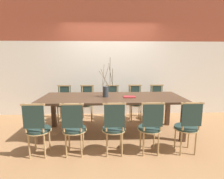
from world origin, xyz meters
name	(u,v)px	position (x,y,z in m)	size (l,w,h in m)	color
ground_plane	(112,133)	(0.00, 0.00, 0.00)	(16.00, 16.00, 0.00)	#9E7047
wall_rear	(110,57)	(0.00, 1.36, 1.60)	(12.00, 0.06, 3.20)	silver
dining_table	(112,101)	(0.00, 0.00, 0.69)	(2.84, 1.05, 0.78)	#422B1C
chair_near_leftend	(37,127)	(-1.20, -0.84, 0.48)	(0.39, 0.39, 0.89)	#233833
chair_near_left	(74,127)	(-0.63, -0.84, 0.48)	(0.39, 0.39, 0.89)	#233833
chair_near_center	(114,126)	(0.00, -0.84, 0.48)	(0.39, 0.39, 0.89)	#233833
chair_near_right	(150,126)	(0.58, -0.84, 0.48)	(0.39, 0.39, 0.89)	#233833
chair_near_rightend	(188,125)	(1.18, -0.84, 0.48)	(0.39, 0.39, 0.89)	#233833
chair_far_leftend	(64,102)	(-1.17, 0.84, 0.48)	(0.39, 0.39, 0.89)	#233833
chair_far_left	(87,102)	(-0.60, 0.84, 0.48)	(0.39, 0.39, 0.89)	#233833
chair_far_center	(112,101)	(0.04, 0.84, 0.48)	(0.39, 0.39, 0.89)	#233833
chair_far_right	(135,101)	(0.63, 0.84, 0.48)	(0.39, 0.39, 0.89)	#233833
chair_far_rightend	(157,101)	(1.19, 0.84, 0.48)	(0.39, 0.39, 0.89)	#233833
vase_centerpiece	(106,91)	(-0.13, 0.00, 0.91)	(0.28, 0.29, 0.79)	#33383D
book_stack	(129,97)	(0.34, -0.06, 0.79)	(0.24, 0.17, 0.02)	maroon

